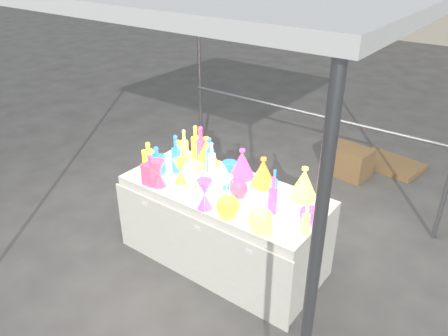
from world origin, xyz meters
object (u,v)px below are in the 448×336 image
Objects in this scene: cardboard_box_closed at (349,161)px; bottle_0 at (196,142)px; globe_0 at (228,207)px; hourglass_0 at (158,173)px; display_table at (223,225)px; lampshade_0 at (207,151)px; decanter_0 at (149,154)px.

cardboard_box_closed is 1.50× the size of bottle_0.
cardboard_box_closed is at bearing 89.73° from globe_0.
cardboard_box_closed is 2.06× the size of hourglass_0.
globe_0 is at bearing -83.32° from cardboard_box_closed.
cardboard_box_closed is at bearing 83.02° from display_table.
hourglass_0 reaches higher than display_table.
display_table is at bearing -29.51° from bottle_0.
globe_0 is 0.90m from lampshade_0.
lampshade_0 is at bearing 83.39° from hourglass_0.
decanter_0 is (-0.23, -0.41, -0.04)m from bottle_0.
display_table is 0.72m from lampshade_0.
display_table is at bearing -35.41° from lampshade_0.
display_table is 0.96m from decanter_0.
display_table is 3.65× the size of cardboard_box_closed.
lampshade_0 is (-0.41, 0.29, 0.51)m from display_table.
globe_0 is 0.67× the size of lampshade_0.
decanter_0 reaches higher than cardboard_box_closed.
bottle_0 is at bearing 85.42° from decanter_0.
decanter_0 is 1.10m from globe_0.
display_table reaches higher than cardboard_box_closed.
cardboard_box_closed is at bearing 70.24° from lampshade_0.
hourglass_0 is at bearing -99.61° from cardboard_box_closed.
bottle_0 is (-0.58, 0.33, 0.54)m from display_table.
display_table is at bearing 131.78° from globe_0.
decanter_0 reaches higher than hourglass_0.
bottle_0 reaches higher than hourglass_0.
lampshade_0 is at bearing -13.43° from bottle_0.
hourglass_0 is (-0.76, -2.55, 0.69)m from cardboard_box_closed.
display_table is 2.28m from cardboard_box_closed.
globe_0 reaches higher than cardboard_box_closed.
decanter_0 is at bearing 168.68° from globe_0.
cardboard_box_closed is 2.23m from bottle_0.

